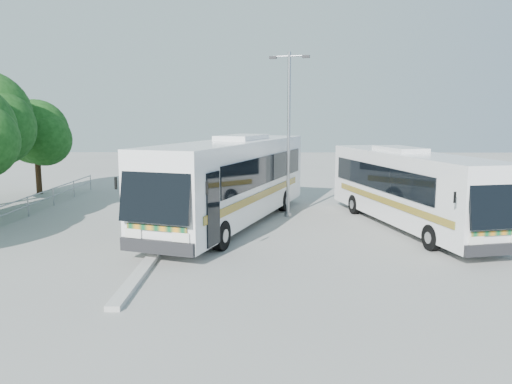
{
  "coord_description": "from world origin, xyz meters",
  "views": [
    {
      "loc": [
        1.46,
        -17.87,
        4.87
      ],
      "look_at": [
        1.22,
        2.24,
        1.81
      ],
      "focal_mm": 35.0,
      "sensor_mm": 36.0,
      "label": 1
    }
  ],
  "objects_px": {
    "tree_far_e": "(37,132)",
    "lamppost": "(289,127)",
    "coach_main": "(233,179)",
    "coach_adjacent": "(409,187)"
  },
  "relations": [
    {
      "from": "tree_far_e",
      "to": "lamppost",
      "type": "height_order",
      "value": "lamppost"
    },
    {
      "from": "coach_main",
      "to": "coach_adjacent",
      "type": "xyz_separation_m",
      "value": [
        7.76,
        -0.53,
        -0.27
      ]
    },
    {
      "from": "coach_main",
      "to": "lamppost",
      "type": "distance_m",
      "value": 3.88
    },
    {
      "from": "coach_main",
      "to": "lamppost",
      "type": "relative_size",
      "value": 1.75
    },
    {
      "from": "coach_adjacent",
      "to": "coach_main",
      "type": "bearing_deg",
      "value": 163.48
    },
    {
      "from": "tree_far_e",
      "to": "coach_main",
      "type": "bearing_deg",
      "value": -34.92
    },
    {
      "from": "lamppost",
      "to": "tree_far_e",
      "type": "bearing_deg",
      "value": 169.07
    },
    {
      "from": "coach_main",
      "to": "lamppost",
      "type": "height_order",
      "value": "lamppost"
    },
    {
      "from": "coach_main",
      "to": "coach_adjacent",
      "type": "height_order",
      "value": "coach_main"
    },
    {
      "from": "tree_far_e",
      "to": "coach_adjacent",
      "type": "bearing_deg",
      "value": -24.72
    }
  ]
}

